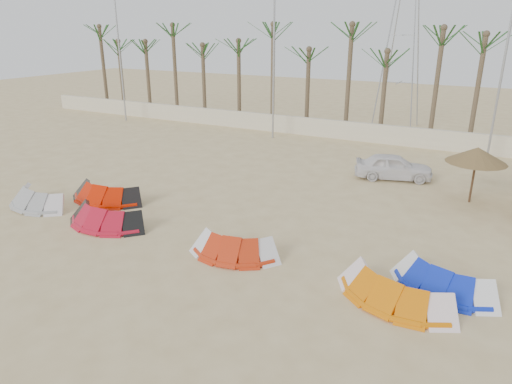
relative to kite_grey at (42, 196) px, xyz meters
The scene contains 15 objects.
ground 9.94m from the kite_grey, 18.86° to the right, with size 120.00×120.00×0.00m, color beige.
boundary_wall 21.01m from the kite_grey, 63.42° to the left, with size 60.00×0.30×1.30m, color beige.
palm_line 23.44m from the kite_grey, 63.61° to the left, with size 52.00×4.00×7.70m.
lamp_a 20.54m from the kite_grey, 122.18° to the left, with size 1.25×0.14×11.00m.
lamp_b 17.95m from the kite_grey, 78.43° to the left, with size 1.25×0.14×11.00m.
lamp_c 24.79m from the kite_grey, 43.91° to the left, with size 1.25×0.14×11.00m.
pylon 26.89m from the kite_grey, 67.24° to the left, with size 3.00×3.00×14.00m, color #A5A8AD, non-canonical shape.
kite_grey is the anchor object (origin of this frame).
kite_red_left 2.96m from the kite_grey, 41.44° to the left, with size 3.73×1.77×0.90m.
kite_red_mid 4.27m from the kite_grey, ahead, with size 3.59×1.65×0.90m.
kite_red_right 10.17m from the kite_grey, ahead, with size 3.32×1.99×0.90m.
kite_orange 15.66m from the kite_grey, ahead, with size 3.88×2.42×0.90m.
kite_blue 16.86m from the kite_grey, ahead, with size 3.51×2.34×0.90m.
parasol_left 19.48m from the kite_grey, 28.77° to the left, with size 2.61×2.61×2.58m.
car 17.24m from the kite_grey, 40.33° to the left, with size 1.58×3.94×1.34m, color white.
Camera 1 is at (8.03, -9.25, 7.53)m, focal length 32.00 mm.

